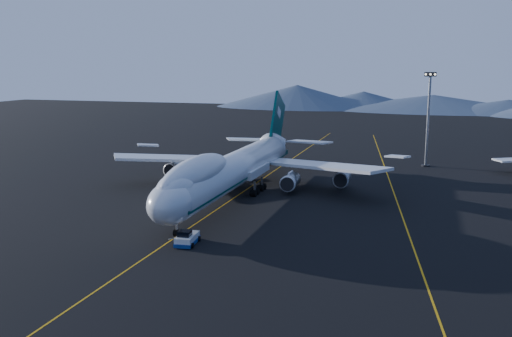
# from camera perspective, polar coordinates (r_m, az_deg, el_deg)

# --- Properties ---
(ground) EXTENTS (500.00, 500.00, 0.00)m
(ground) POSITION_cam_1_polar(r_m,az_deg,el_deg) (111.44, -2.17, -2.93)
(ground) COLOR black
(ground) RESTS_ON ground
(taxiway_line_main) EXTENTS (0.25, 220.00, 0.01)m
(taxiway_line_main) POSITION_cam_1_polar(r_m,az_deg,el_deg) (111.43, -2.17, -2.92)
(taxiway_line_main) COLOR orange
(taxiway_line_main) RESTS_ON ground
(taxiway_line_side) EXTENTS (28.08, 198.09, 0.01)m
(taxiway_line_side) POSITION_cam_1_polar(r_m,az_deg,el_deg) (115.41, 13.75, -2.75)
(taxiway_line_side) COLOR orange
(taxiway_line_side) RESTS_ON ground
(boeing_747) EXTENTS (59.62, 72.43, 19.37)m
(boeing_747) POSITION_cam_1_polar(r_m,az_deg,el_deg) (110.27, -2.18, 0.01)
(boeing_747) COLOR silver
(boeing_747) RESTS_ON ground
(pushback_tug) EXTENTS (3.28, 5.23, 2.18)m
(pushback_tug) POSITION_cam_1_polar(r_m,az_deg,el_deg) (83.72, -6.90, -7.06)
(pushback_tug) COLOR silver
(pushback_tug) RESTS_ON ground
(floodlight_mast) EXTENTS (2.93, 2.20, 23.73)m
(floodlight_mast) POSITION_cam_1_polar(r_m,az_deg,el_deg) (150.13, 16.82, 4.74)
(floodlight_mast) COLOR black
(floodlight_mast) RESTS_ON ground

